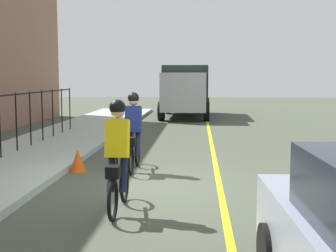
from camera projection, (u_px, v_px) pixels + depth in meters
The scene contains 6 objects.
ground_plane at pixel (140, 185), 9.23m from camera, with size 80.00×80.00×0.00m, color #454C3D.
lane_line_centre at pixel (219, 186), 9.12m from camera, with size 36.00×0.12×0.01m, color yellow.
cyclist_lead at pixel (134, 132), 10.50m from camera, with size 1.71×0.36×1.83m.
cyclist_follow at pixel (118, 157), 7.24m from camera, with size 1.71×0.36×1.83m.
box_truck_background at pixel (186, 88), 24.95m from camera, with size 6.75×2.63×2.78m.
traffic_cone_near at pixel (78, 160), 10.49m from camera, with size 0.36×0.36×0.52m, color #EC4E0E.
Camera 1 is at (-8.99, -1.17, 2.17)m, focal length 48.75 mm.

